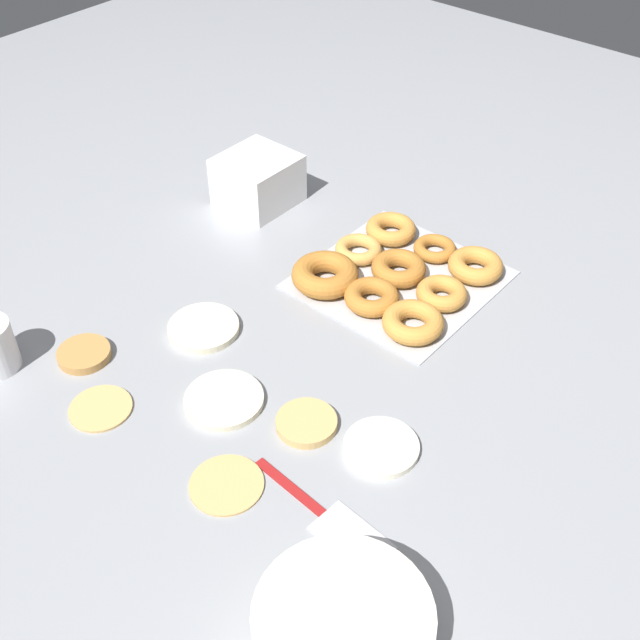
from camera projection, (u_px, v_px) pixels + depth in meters
name	position (u px, v px, depth m)	size (l,w,h in m)	color
ground_plane	(282.00, 364.00, 1.27)	(3.00, 3.00, 0.00)	gray
pancake_0	(226.00, 484.00, 1.08)	(0.10, 0.10, 0.01)	tan
pancake_1	(204.00, 328.00, 1.32)	(0.12, 0.12, 0.01)	beige
pancake_2	(224.00, 400.00, 1.20)	(0.12, 0.12, 0.01)	beige
pancake_3	(84.00, 354.00, 1.27)	(0.08, 0.08, 0.01)	#B27F42
pancake_4	(381.00, 447.00, 1.13)	(0.11, 0.11, 0.01)	silver
pancake_5	(100.00, 407.00, 1.19)	(0.09, 0.09, 0.01)	tan
pancake_6	(306.00, 423.00, 1.16)	(0.09, 0.09, 0.01)	tan
donut_tray	(394.00, 275.00, 1.41)	(0.31, 0.32, 0.04)	#ADAFB5
batter_bowl	(343.00, 628.00, 0.90)	(0.21, 0.21, 0.07)	silver
container_stack	(258.00, 180.00, 1.59)	(0.14, 0.14, 0.10)	white
spatula	(337.00, 525.00, 1.04)	(0.23, 0.07, 0.01)	maroon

